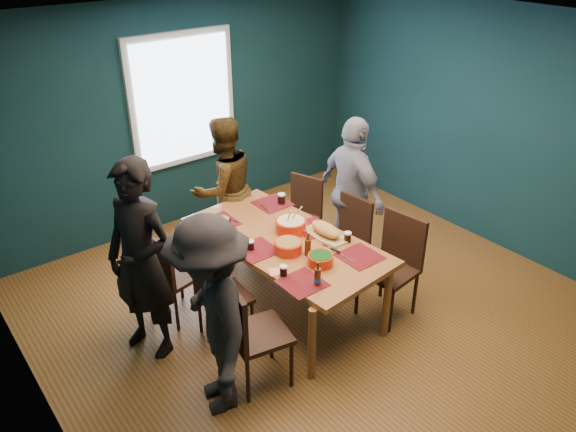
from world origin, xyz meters
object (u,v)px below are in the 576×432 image
Objects in this scene: chair_left_mid at (215,292)px; chair_left_far at (168,271)px; person_far_left at (141,261)px; cutting_board at (326,231)px; person_back at (224,189)px; person_near_left at (212,318)px; bowl_herbs at (320,259)px; chair_right_far at (302,209)px; bowl_dumpling at (291,225)px; chair_right_near at (395,258)px; bowl_salad at (288,246)px; person_right at (352,193)px; chair_right_mid at (349,233)px; chair_left_near at (248,328)px; dining_table at (285,245)px.

chair_left_far is at bearing 113.85° from chair_left_mid.
person_far_left is 1.72m from cutting_board.
person_back is (0.88, 1.23, 0.28)m from chair_left_mid.
bowl_herbs is (1.18, 0.13, -0.02)m from person_near_left.
cutting_board is (-0.46, -0.91, 0.30)m from chair_right_far.
cutting_board is at bearing 50.91° from person_far_left.
bowl_dumpling is at bearing 137.19° from person_near_left.
chair_right_near reaches higher than chair_left_far.
person_back is 2.85× the size of cutting_board.
bowl_dumpling is 0.63m from bowl_herbs.
person_back is at bearing 103.22° from chair_right_near.
chair_right_near is 2.04m from person_back.
bowl_dumpling reaches higher than chair_left_mid.
bowl_salad is at bearing 105.90° from bowl_herbs.
person_right reaches higher than cutting_board.
person_right is 2.94× the size of cutting_board.
chair_right_mid reaches higher than bowl_herbs.
cutting_board is at bearing -40.17° from chair_left_far.
person_far_left reaches higher than chair_left_near.
chair_left_near is at bearing -171.46° from bowl_herbs.
person_right reaches higher than person_back.
chair_right_near reaches higher than chair_right_far.
chair_left_far is 1.15m from bowl_salad.
person_near_left is (0.12, -0.92, -0.07)m from person_far_left.
chair_left_mid is 0.50× the size of person_far_left.
chair_left_far is 0.55m from person_far_left.
chair_right_far is at bearing 37.06° from dining_table.
person_near_left is at bearing -156.76° from bowl_salad.
chair_left_near is at bearing -148.73° from bowl_salad.
person_right is at bearing 8.66° from bowl_dumpling.
chair_right_far is 0.49× the size of person_far_left.
chair_right_far is at bearing 50.66° from chair_left_near.
person_near_left is at bearing -116.66° from chair_left_mid.
chair_right_far is 0.88× the size of chair_right_near.
bowl_salad is (0.69, -0.16, 0.29)m from chair_left_mid.
chair_left_near is 0.90m from bowl_herbs.
bowl_herbs is at bearing -74.10° from bowl_salad.
person_near_left is at bearing -169.12° from chair_right_mid.
chair_left_near is 3.34× the size of bowl_dumpling.
chair_left_far is 0.58× the size of person_back.
person_far_left is at bearing 163.67° from dining_table.
chair_left_far reaches higher than bowl_salad.
chair_right_near is 3.42× the size of bowl_dumpling.
chair_right_near is 0.56× the size of person_far_left.
person_back reaches higher than cutting_board.
bowl_salad is 0.37m from bowl_dumpling.
person_far_left is (-0.44, 0.92, 0.33)m from chair_left_near.
chair_right_near is 3.96× the size of bowl_salad.
person_far_left reaches higher than person_right.
bowl_salad is at bearing 115.57° from person_right.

